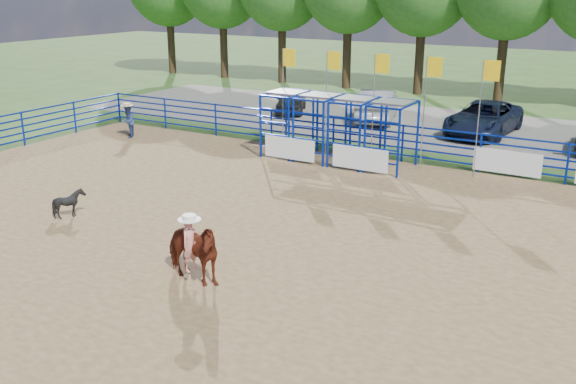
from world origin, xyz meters
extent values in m
plane|color=#3C5C25|center=(0.00, 0.00, 0.00)|extent=(120.00, 120.00, 0.00)
cube|color=olive|center=(0.00, 0.00, 0.01)|extent=(30.00, 20.00, 0.02)
cube|color=slate|center=(0.00, 17.00, 0.01)|extent=(40.00, 10.00, 0.01)
imported|color=maroon|center=(-0.41, -2.60, 0.80)|extent=(1.94, 1.08, 1.56)
imported|color=red|center=(-0.41, -2.60, 1.59)|extent=(0.37, 0.50, 1.28)
cylinder|color=white|center=(-0.41, -2.60, 2.26)|extent=(0.54, 0.54, 0.12)
imported|color=black|center=(-6.31, -0.96, 0.45)|extent=(0.94, 0.88, 0.86)
imported|color=navy|center=(-12.19, 7.69, 0.77)|extent=(0.89, 0.92, 1.49)
cylinder|color=tan|center=(-12.19, 7.69, 1.51)|extent=(0.56, 0.56, 0.11)
imported|color=black|center=(-8.90, 16.71, 0.63)|extent=(2.84, 3.91, 1.24)
imported|color=gray|center=(-3.95, 16.93, 0.81)|extent=(2.98, 5.13, 1.60)
imported|color=black|center=(1.50, 16.51, 0.76)|extent=(2.76, 5.51, 1.50)
cube|color=white|center=(-3.80, 7.77, 0.55)|extent=(2.20, 0.04, 0.85)
cube|color=white|center=(-0.80, 7.77, 0.55)|extent=(2.20, 0.04, 0.85)
cube|color=white|center=(4.00, 9.96, 0.55)|extent=(2.40, 0.04, 0.85)
cylinder|color=#3F2B19|center=(-25.00, 26.00, 2.40)|extent=(0.56, 0.56, 4.80)
cylinder|color=#3F2B19|center=(-20.00, 26.00, 2.40)|extent=(0.56, 0.56, 4.80)
cylinder|color=#3F2B19|center=(-15.00, 26.00, 2.40)|extent=(0.56, 0.56, 4.80)
cylinder|color=#3F2B19|center=(-10.00, 26.00, 2.40)|extent=(0.56, 0.56, 4.80)
cylinder|color=#3F2B19|center=(-5.00, 26.00, 2.40)|extent=(0.56, 0.56, 4.80)
cylinder|color=#3F2B19|center=(0.00, 26.00, 2.40)|extent=(0.56, 0.56, 4.80)
camera|label=1|loc=(8.42, -13.25, 6.67)|focal=40.00mm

